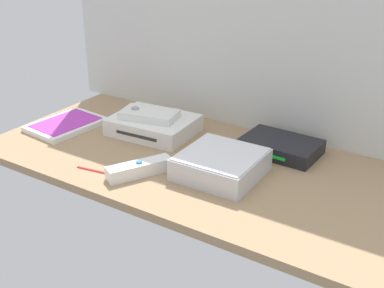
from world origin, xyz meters
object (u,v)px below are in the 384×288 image
(remote_classic_pad, at_px, (149,114))
(stylus_pen, at_px, (94,170))
(game_case, at_px, (66,124))
(mini_computer, at_px, (221,164))
(remote_wand, at_px, (139,169))
(game_console, at_px, (154,125))
(network_router, at_px, (281,146))

(remote_classic_pad, relative_size, stylus_pen, 1.75)
(game_case, height_order, remote_classic_pad, remote_classic_pad)
(mini_computer, height_order, remote_wand, mini_computer)
(game_case, relative_size, stylus_pen, 2.25)
(game_case, bearing_deg, remote_wand, -12.07)
(mini_computer, xyz_separation_m, remote_wand, (-0.15, -0.10, -0.01))
(remote_wand, distance_m, remote_classic_pad, 0.23)
(remote_wand, bearing_deg, stylus_pen, -128.30)
(game_console, height_order, network_router, game_console)
(network_router, distance_m, stylus_pen, 0.44)
(game_console, bearing_deg, remote_wand, -64.82)
(game_case, bearing_deg, remote_classic_pad, 27.49)
(mini_computer, height_order, remote_classic_pad, remote_classic_pad)
(mini_computer, height_order, stylus_pen, mini_computer)
(game_console, bearing_deg, stylus_pen, -89.85)
(remote_classic_pad, bearing_deg, game_console, 52.96)
(network_router, xyz_separation_m, remote_wand, (-0.22, -0.27, -0.00))
(game_console, distance_m, game_case, 0.24)
(mini_computer, distance_m, remote_classic_pad, 0.29)
(stylus_pen, bearing_deg, network_router, 45.24)
(network_router, xyz_separation_m, stylus_pen, (-0.31, -0.31, -0.01))
(stylus_pen, bearing_deg, mini_computer, 29.22)
(network_router, bearing_deg, remote_wand, -126.56)
(game_console, distance_m, stylus_pen, 0.25)
(remote_classic_pad, bearing_deg, mini_computer, -32.40)
(game_case, xyz_separation_m, stylus_pen, (0.24, -0.15, -0.00))
(game_case, bearing_deg, mini_computer, 4.45)
(mini_computer, xyz_separation_m, remote_classic_pad, (-0.27, 0.10, 0.03))
(game_case, height_order, remote_wand, remote_wand)
(remote_wand, bearing_deg, network_router, 80.27)
(mini_computer, height_order, network_router, mini_computer)
(remote_classic_pad, distance_m, stylus_pen, 0.24)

